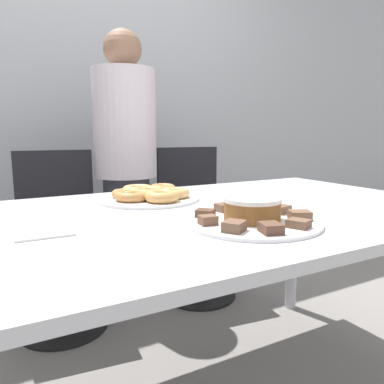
{
  "coord_description": "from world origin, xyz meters",
  "views": [
    {
      "loc": [
        -0.6,
        -1.04,
        1.0
      ],
      "look_at": [
        -0.01,
        0.03,
        0.8
      ],
      "focal_mm": 35.0,
      "sensor_mm": 36.0,
      "label": 1
    }
  ],
  "objects_px": {
    "office_chair_left": "(59,244)",
    "frosted_cake": "(252,209)",
    "napkin": "(44,233)",
    "plate_cake": "(252,222)",
    "person_standing": "(126,165)",
    "office_chair_right": "(196,225)",
    "plate_donuts": "(148,198)"
  },
  "relations": [
    {
      "from": "plate_donuts",
      "to": "frosted_cake",
      "type": "distance_m",
      "value": 0.51
    },
    {
      "from": "office_chair_left",
      "to": "napkin",
      "type": "relative_size",
      "value": 6.35
    },
    {
      "from": "office_chair_right",
      "to": "napkin",
      "type": "height_order",
      "value": "office_chair_right"
    },
    {
      "from": "office_chair_right",
      "to": "frosted_cake",
      "type": "height_order",
      "value": "office_chair_right"
    },
    {
      "from": "plate_donuts",
      "to": "office_chair_right",
      "type": "bearing_deg",
      "value": 47.92
    },
    {
      "from": "office_chair_left",
      "to": "napkin",
      "type": "height_order",
      "value": "office_chair_left"
    },
    {
      "from": "office_chair_right",
      "to": "plate_cake",
      "type": "relative_size",
      "value": 2.31
    },
    {
      "from": "office_chair_left",
      "to": "plate_cake",
      "type": "relative_size",
      "value": 2.31
    },
    {
      "from": "office_chair_left",
      "to": "person_standing",
      "type": "bearing_deg",
      "value": 18.39
    },
    {
      "from": "office_chair_left",
      "to": "frosted_cake",
      "type": "distance_m",
      "value": 1.23
    },
    {
      "from": "office_chair_right",
      "to": "plate_cake",
      "type": "height_order",
      "value": "office_chair_right"
    },
    {
      "from": "plate_cake",
      "to": "napkin",
      "type": "distance_m",
      "value": 0.56
    },
    {
      "from": "office_chair_left",
      "to": "plate_donuts",
      "type": "height_order",
      "value": "office_chair_left"
    },
    {
      "from": "office_chair_right",
      "to": "plate_cake",
      "type": "distance_m",
      "value": 1.25
    },
    {
      "from": "person_standing",
      "to": "plate_donuts",
      "type": "xyz_separation_m",
      "value": [
        -0.16,
        -0.71,
        -0.06
      ]
    },
    {
      "from": "frosted_cake",
      "to": "napkin",
      "type": "relative_size",
      "value": 1.15
    },
    {
      "from": "office_chair_right",
      "to": "frosted_cake",
      "type": "xyz_separation_m",
      "value": [
        -0.45,
        -1.12,
        0.35
      ]
    },
    {
      "from": "office_chair_left",
      "to": "frosted_cake",
      "type": "relative_size",
      "value": 5.54
    },
    {
      "from": "plate_cake",
      "to": "person_standing",
      "type": "bearing_deg",
      "value": 87.97
    },
    {
      "from": "office_chair_left",
      "to": "frosted_cake",
      "type": "bearing_deg",
      "value": -65.94
    },
    {
      "from": "plate_cake",
      "to": "napkin",
      "type": "xyz_separation_m",
      "value": [
        -0.53,
        0.17,
        -0.0
      ]
    },
    {
      "from": "office_chair_left",
      "to": "plate_cake",
      "type": "distance_m",
      "value": 1.22
    },
    {
      "from": "plate_cake",
      "to": "plate_donuts",
      "type": "bearing_deg",
      "value": 103.33
    },
    {
      "from": "office_chair_right",
      "to": "plate_donuts",
      "type": "relative_size",
      "value": 2.29
    },
    {
      "from": "person_standing",
      "to": "office_chair_left",
      "type": "bearing_deg",
      "value": -168.2
    },
    {
      "from": "napkin",
      "to": "person_standing",
      "type": "bearing_deg",
      "value": 60.97
    },
    {
      "from": "plate_donuts",
      "to": "frosted_cake",
      "type": "relative_size",
      "value": 2.42
    },
    {
      "from": "office_chair_left",
      "to": "plate_cake",
      "type": "height_order",
      "value": "office_chair_left"
    },
    {
      "from": "office_chair_right",
      "to": "plate_cake",
      "type": "xyz_separation_m",
      "value": [
        -0.45,
        -1.12,
        0.32
      ]
    },
    {
      "from": "person_standing",
      "to": "office_chair_left",
      "type": "relative_size",
      "value": 1.71
    },
    {
      "from": "office_chair_left",
      "to": "office_chair_right",
      "type": "xyz_separation_m",
      "value": [
        0.8,
        -0.0,
        0.0
      ]
    },
    {
      "from": "office_chair_left",
      "to": "frosted_cake",
      "type": "height_order",
      "value": "office_chair_left"
    }
  ]
}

